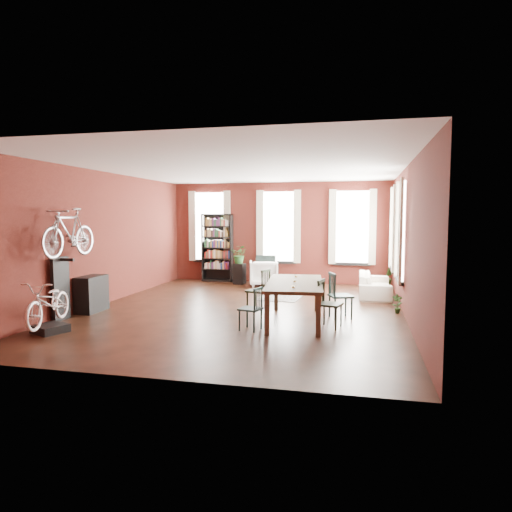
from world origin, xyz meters
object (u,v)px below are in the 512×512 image
(white_armchair, at_px, (264,272))
(dining_chair_d, at_px, (341,296))
(dining_table, at_px, (295,302))
(dining_chair_c, at_px, (330,304))
(plant_stand, at_px, (240,274))
(cream_sofa, at_px, (375,281))
(bookshelf, at_px, (217,248))
(bike_trainer, at_px, (50,329))
(dining_chair_a, at_px, (250,309))
(dining_chair_b, at_px, (258,291))
(console_table, at_px, (91,294))
(bicycle_floor, at_px, (48,282))

(white_armchair, bearing_deg, dining_chair_d, 108.06)
(dining_table, relative_size, dining_chair_c, 2.62)
(plant_stand, bearing_deg, cream_sofa, -16.99)
(bookshelf, bearing_deg, white_armchair, -20.76)
(dining_table, distance_m, white_armchair, 4.83)
(bike_trainer, bearing_deg, dining_chair_a, 15.98)
(white_armchair, distance_m, plant_stand, 0.83)
(bookshelf, xyz_separation_m, white_armchair, (1.68, -0.64, -0.67))
(dining_chair_d, relative_size, bike_trainer, 1.85)
(dining_chair_b, xyz_separation_m, plant_stand, (-1.49, 3.95, -0.16))
(dining_chair_a, relative_size, console_table, 1.01)
(bicycle_floor, bearing_deg, dining_chair_a, 4.64)
(console_table, xyz_separation_m, plant_stand, (2.15, 4.75, -0.08))
(cream_sofa, bearing_deg, white_armchair, 71.98)
(dining_chair_a, distance_m, console_table, 3.94)
(dining_chair_a, bearing_deg, cream_sofa, 165.30)
(bike_trainer, height_order, plant_stand, plant_stand)
(dining_chair_d, bearing_deg, cream_sofa, -36.86)
(dining_table, height_order, dining_chair_a, dining_table)
(dining_table, height_order, bicycle_floor, bicycle_floor)
(bike_trainer, distance_m, plant_stand, 6.83)
(dining_chair_a, relative_size, dining_chair_d, 0.85)
(bicycle_floor, bearing_deg, console_table, 88.60)
(cream_sofa, height_order, bike_trainer, cream_sofa)
(dining_chair_c, xyz_separation_m, console_table, (-5.29, 0.29, -0.06))
(dining_chair_a, distance_m, cream_sofa, 4.93)
(white_armchair, distance_m, cream_sofa, 3.44)
(plant_stand, bearing_deg, bike_trainer, -105.50)
(dining_chair_c, relative_size, console_table, 1.14)
(white_armchair, bearing_deg, dining_chair_a, 85.55)
(dining_chair_a, relative_size, white_armchair, 0.95)
(dining_chair_c, bearing_deg, dining_chair_d, 2.60)
(dining_chair_d, relative_size, console_table, 1.19)
(console_table, bearing_deg, cream_sofa, 29.33)
(dining_table, xyz_separation_m, white_armchair, (-1.61, 4.55, 0.02))
(bookshelf, relative_size, bike_trainer, 4.29)
(white_armchair, relative_size, bike_trainer, 1.67)
(dining_chair_a, relative_size, bike_trainer, 1.58)
(dining_chair_b, relative_size, dining_chair_c, 1.05)
(console_table, height_order, bicycle_floor, bicycle_floor)
(dining_chair_a, bearing_deg, plant_stand, -148.88)
(dining_chair_b, bearing_deg, console_table, -62.34)
(dining_chair_b, bearing_deg, bookshelf, -136.42)
(dining_chair_c, distance_m, dining_chair_d, 0.87)
(dining_chair_c, relative_size, white_armchair, 1.06)
(dining_chair_a, distance_m, bike_trainer, 3.69)
(dining_chair_a, bearing_deg, dining_chair_b, -158.36)
(dining_chair_a, bearing_deg, bicycle_floor, -59.94)
(dining_chair_a, height_order, bicycle_floor, bicycle_floor)
(dining_table, xyz_separation_m, bicycle_floor, (-4.25, -1.85, 0.53))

